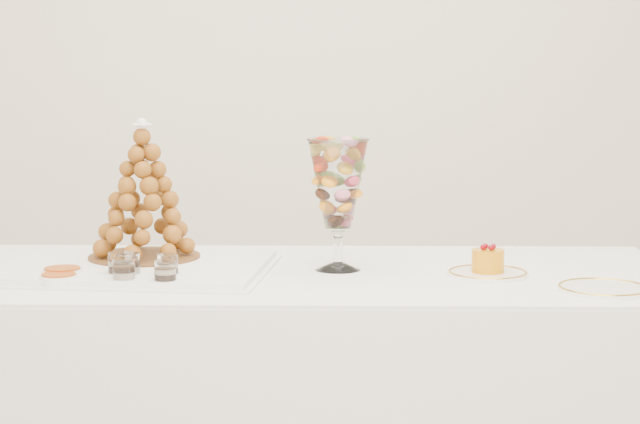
{
  "coord_description": "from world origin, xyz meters",
  "views": [
    {
      "loc": [
        -0.13,
        -2.52,
        1.3
      ],
      "look_at": [
        -0.01,
        0.22,
        0.93
      ],
      "focal_mm": 60.0,
      "sensor_mm": 36.0,
      "label": 1
    }
  ],
  "objects": [
    {
      "name": "buffet_table",
      "position": [
        -0.11,
        0.22,
        0.39
      ],
      "size": [
        2.1,
        0.94,
        0.78
      ],
      "rotation": [
        0.0,
        0.0,
        -0.06
      ],
      "color": "white",
      "rests_on": "ground"
    },
    {
      "name": "lace_tray",
      "position": [
        -0.49,
        0.24,
        0.79
      ],
      "size": [
        0.73,
        0.59,
        0.02
      ],
      "primitive_type": "cube",
      "rotation": [
        0.0,
        0.0,
        -0.16
      ],
      "color": "white",
      "rests_on": "buffet_table"
    },
    {
      "name": "macaron_vase",
      "position": [
        0.03,
        0.24,
        1.0
      ],
      "size": [
        0.16,
        0.16,
        0.34
      ],
      "color": "white",
      "rests_on": "buffet_table"
    },
    {
      "name": "cake_plate",
      "position": [
        0.41,
        0.14,
        0.78
      ],
      "size": [
        0.21,
        0.21,
        0.01
      ],
      "primitive_type": "cylinder",
      "color": "white",
      "rests_on": "buffet_table"
    },
    {
      "name": "spare_plate",
      "position": [
        0.65,
        -0.06,
        0.78
      ],
      "size": [
        0.22,
        0.22,
        0.01
      ],
      "primitive_type": "cylinder",
      "color": "white",
      "rests_on": "buffet_table"
    },
    {
      "name": "verrine_a",
      "position": [
        -0.52,
        0.11,
        0.82
      ],
      "size": [
        0.06,
        0.06,
        0.07
      ],
      "primitive_type": "cylinder",
      "rotation": [
        0.0,
        0.0,
        -0.04
      ],
      "color": "white",
      "rests_on": "buffet_table"
    },
    {
      "name": "verrine_b",
      "position": [
        -0.49,
        0.1,
        0.81
      ],
      "size": [
        0.06,
        0.06,
        0.07
      ],
      "primitive_type": "cylinder",
      "rotation": [
        0.0,
        0.0,
        -0.13
      ],
      "color": "white",
      "rests_on": "buffet_table"
    },
    {
      "name": "verrine_c",
      "position": [
        -0.4,
        0.09,
        0.81
      ],
      "size": [
        0.06,
        0.06,
        0.07
      ],
      "primitive_type": "cylinder",
      "rotation": [
        0.0,
        0.0,
        -0.16
      ],
      "color": "white",
      "rests_on": "buffet_table"
    },
    {
      "name": "verrine_d",
      "position": [
        -0.49,
        0.03,
        0.81
      ],
      "size": [
        0.06,
        0.06,
        0.07
      ],
      "primitive_type": "cylinder",
      "rotation": [
        0.0,
        0.0,
        0.19
      ],
      "color": "white",
      "rests_on": "buffet_table"
    },
    {
      "name": "verrine_e",
      "position": [
        -0.39,
        0.01,
        0.81
      ],
      "size": [
        0.06,
        0.06,
        0.07
      ],
      "primitive_type": "cylinder",
      "rotation": [
        0.0,
        0.0,
        -0.16
      ],
      "color": "white",
      "rests_on": "buffet_table"
    },
    {
      "name": "ramekin_back",
      "position": [
        -0.66,
        0.11,
        0.79
      ],
      "size": [
        0.1,
        0.1,
        0.03
      ],
      "primitive_type": "cylinder",
      "color": "white",
      "rests_on": "buffet_table"
    },
    {
      "name": "ramekin_front",
      "position": [
        -0.65,
        0.05,
        0.79
      ],
      "size": [
        0.09,
        0.09,
        0.03
      ],
      "primitive_type": "cylinder",
      "color": "white",
      "rests_on": "buffet_table"
    },
    {
      "name": "croquembouche",
      "position": [
        -0.48,
        0.32,
        0.98
      ],
      "size": [
        0.3,
        0.3,
        0.37
      ],
      "rotation": [
        0.0,
        0.0,
        0.2
      ],
      "color": "brown",
      "rests_on": "lace_tray"
    },
    {
      "name": "mousse_cake",
      "position": [
        0.41,
        0.14,
        0.82
      ],
      "size": [
        0.08,
        0.08,
        0.07
      ],
      "color": "orange",
      "rests_on": "cake_plate"
    }
  ]
}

